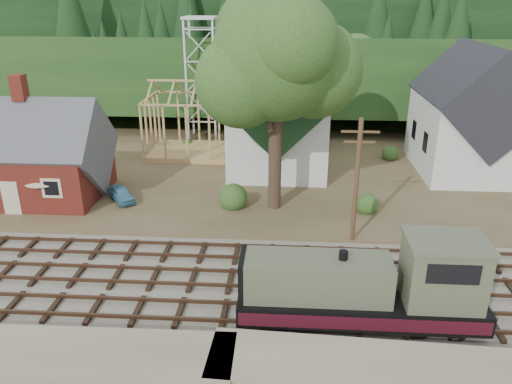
{
  "coord_description": "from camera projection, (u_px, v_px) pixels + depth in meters",
  "views": [
    {
      "loc": [
        2.91,
        -22.84,
        14.61
      ],
      "look_at": [
        0.96,
        6.0,
        3.0
      ],
      "focal_mm": 35.0,
      "sensor_mm": 36.0,
      "label": 1
    }
  ],
  "objects": [
    {
      "name": "ground",
      "position": [
        231.0,
        285.0,
        26.77
      ],
      "size": [
        140.0,
        140.0,
        0.0
      ],
      "primitive_type": "plane",
      "color": "#384C1E",
      "rests_on": "ground"
    },
    {
      "name": "railroad_bed",
      "position": [
        231.0,
        284.0,
        26.74
      ],
      "size": [
        64.0,
        11.0,
        0.16
      ],
      "primitive_type": "cube",
      "color": "#726B5B",
      "rests_on": "ground"
    },
    {
      "name": "village_flat",
      "position": [
        254.0,
        171.0,
        43.38
      ],
      "size": [
        64.0,
        26.0,
        0.3
      ],
      "primitive_type": "cube",
      "color": "brown",
      "rests_on": "ground"
    },
    {
      "name": "hillside",
      "position": [
        267.0,
        111.0,
        65.66
      ],
      "size": [
        70.0,
        28.96,
        12.74
      ],
      "primitive_type": "cube",
      "rotation": [
        -0.17,
        0.0,
        0.0
      ],
      "color": "#1E3F19",
      "rests_on": "ground"
    },
    {
      "name": "ridge",
      "position": [
        272.0,
        89.0,
        80.47
      ],
      "size": [
        80.0,
        20.0,
        12.0
      ],
      "primitive_type": "cube",
      "color": "black",
      "rests_on": "ground"
    },
    {
      "name": "depot",
      "position": [
        31.0,
        158.0,
        36.76
      ],
      "size": [
        10.8,
        7.41,
        9.0
      ],
      "color": "#591B14",
      "rests_on": "village_flat"
    },
    {
      "name": "church",
      "position": [
        279.0,
        110.0,
        42.93
      ],
      "size": [
        8.4,
        15.17,
        13.0
      ],
      "color": "silver",
      "rests_on": "village_flat"
    },
    {
      "name": "farmhouse",
      "position": [
        471.0,
        118.0,
        41.42
      ],
      "size": [
        8.4,
        10.8,
        10.6
      ],
      "color": "silver",
      "rests_on": "village_flat"
    },
    {
      "name": "timber_frame",
      "position": [
        193.0,
        123.0,
        46.3
      ],
      "size": [
        8.2,
        6.2,
        6.99
      ],
      "color": "tan",
      "rests_on": "village_flat"
    },
    {
      "name": "lattice_tower",
      "position": [
        201.0,
        42.0,
        49.33
      ],
      "size": [
        3.2,
        3.2,
        12.12
      ],
      "color": "silver",
      "rests_on": "village_flat"
    },
    {
      "name": "big_tree",
      "position": [
        279.0,
        65.0,
        32.16
      ],
      "size": [
        10.9,
        8.4,
        14.7
      ],
      "color": "#38281E",
      "rests_on": "village_flat"
    },
    {
      "name": "telegraph_pole_near",
      "position": [
        357.0,
        180.0,
        29.56
      ],
      "size": [
        2.2,
        0.28,
        8.0
      ],
      "color": "#4C331E",
      "rests_on": "ground"
    },
    {
      "name": "locomotive",
      "position": [
        371.0,
        288.0,
        22.82
      ],
      "size": [
        11.11,
        2.78,
        4.47
      ],
      "color": "black",
      "rests_on": "railroad_bed"
    },
    {
      "name": "car_blue",
      "position": [
        121.0,
        194.0,
        36.59
      ],
      "size": [
        2.9,
        3.27,
        1.07
      ],
      "primitive_type": "imported",
      "rotation": [
        0.0,
        0.0,
        0.64
      ],
      "color": "#5294B1",
      "rests_on": "village_flat"
    },
    {
      "name": "patio_set",
      "position": [
        43.0,
        180.0,
        34.33
      ],
      "size": [
        2.41,
        2.41,
        2.69
      ],
      "color": "silver",
      "rests_on": "village_flat"
    }
  ]
}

